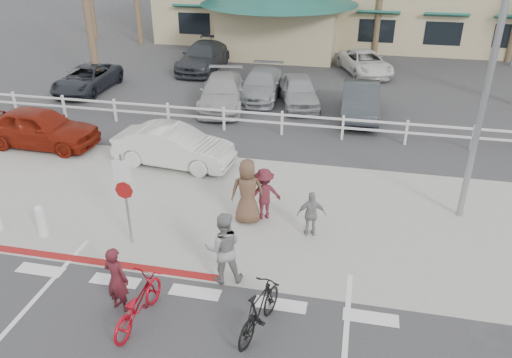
% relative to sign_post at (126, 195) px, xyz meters
% --- Properties ---
extents(ground, '(140.00, 140.00, 0.00)m').
position_rel_sign_post_xyz_m(ground, '(2.30, -2.20, -1.45)').
color(ground, '#333335').
extents(sidewalk_plaza, '(22.00, 7.00, 0.01)m').
position_rel_sign_post_xyz_m(sidewalk_plaza, '(2.30, 2.30, -1.44)').
color(sidewalk_plaza, gray).
rests_on(sidewalk_plaza, ground).
extents(cross_street, '(40.00, 5.00, 0.01)m').
position_rel_sign_post_xyz_m(cross_street, '(2.30, 6.30, -1.45)').
color(cross_street, '#333335').
rests_on(cross_street, ground).
extents(parking_lot, '(50.00, 16.00, 0.01)m').
position_rel_sign_post_xyz_m(parking_lot, '(2.30, 15.80, -1.45)').
color(parking_lot, '#333335').
rests_on(parking_lot, ground).
extents(curb_red, '(7.00, 0.25, 0.02)m').
position_rel_sign_post_xyz_m(curb_red, '(-0.70, -1.00, -1.44)').
color(curb_red, maroon).
rests_on(curb_red, ground).
extents(rail_fence, '(29.40, 0.16, 1.00)m').
position_rel_sign_post_xyz_m(rail_fence, '(2.80, 8.30, -0.95)').
color(rail_fence, silver).
rests_on(rail_fence, ground).
extents(sign_post, '(0.50, 0.10, 2.90)m').
position_rel_sign_post_xyz_m(sign_post, '(0.00, 0.00, 0.00)').
color(sign_post, gray).
rests_on(sign_post, ground).
extents(bollard_0, '(0.26, 0.26, 0.95)m').
position_rel_sign_post_xyz_m(bollard_0, '(-2.50, -0.20, -0.97)').
color(bollard_0, silver).
rests_on(bollard_0, ground).
extents(streetlight_0, '(0.60, 2.00, 9.00)m').
position_rel_sign_post_xyz_m(streetlight_0, '(8.80, 3.30, 3.05)').
color(streetlight_0, gray).
rests_on(streetlight_0, ground).
extents(bike_red, '(0.85, 1.97, 1.00)m').
position_rel_sign_post_xyz_m(bike_red, '(1.43, -2.73, -0.95)').
color(bike_red, '#9F0816').
rests_on(bike_red, ground).
extents(rider_red, '(0.66, 0.52, 1.61)m').
position_rel_sign_post_xyz_m(rider_red, '(0.84, -2.43, -0.64)').
color(rider_red, '#4D161D').
rests_on(rider_red, ground).
extents(bike_black, '(0.98, 1.91, 1.10)m').
position_rel_sign_post_xyz_m(bike_black, '(4.00, -2.45, -0.90)').
color(bike_black, black).
rests_on(bike_black, ground).
extents(rider_black, '(1.05, 0.93, 1.83)m').
position_rel_sign_post_xyz_m(rider_black, '(2.84, -0.98, -0.54)').
color(rider_black, gray).
rests_on(rider_black, ground).
extents(pedestrian_a, '(1.16, 0.95, 1.56)m').
position_rel_sign_post_xyz_m(pedestrian_a, '(3.22, 1.98, -0.67)').
color(pedestrian_a, '#551A25').
rests_on(pedestrian_a, ground).
extents(pedestrian_child, '(0.83, 0.47, 1.33)m').
position_rel_sign_post_xyz_m(pedestrian_child, '(4.64, 1.36, -0.79)').
color(pedestrian_child, gray).
rests_on(pedestrian_child, ground).
extents(pedestrian_b, '(1.05, 0.80, 1.93)m').
position_rel_sign_post_xyz_m(pedestrian_b, '(2.81, 1.69, -0.49)').
color(pedestrian_b, brown).
rests_on(pedestrian_b, ground).
extents(car_white_sedan, '(4.34, 1.88, 1.39)m').
position_rel_sign_post_xyz_m(car_white_sedan, '(-0.55, 4.81, -0.76)').
color(car_white_sedan, silver).
rests_on(car_white_sedan, ground).
extents(car_red_compact, '(4.48, 1.91, 1.51)m').
position_rel_sign_post_xyz_m(car_red_compact, '(-6.05, 5.30, -0.70)').
color(car_red_compact, maroon).
rests_on(car_red_compact, ground).
extents(lot_car_0, '(2.07, 4.48, 1.24)m').
position_rel_sign_post_xyz_m(lot_car_0, '(-7.82, 12.02, -0.83)').
color(lot_car_0, '#21242C').
rests_on(lot_car_0, ground).
extents(lot_car_1, '(2.75, 5.04, 1.38)m').
position_rel_sign_post_xyz_m(lot_car_1, '(-0.55, 11.13, -0.76)').
color(lot_car_1, '#A2A2A2').
rests_on(lot_car_1, ground).
extents(lot_car_2, '(2.60, 4.29, 1.36)m').
position_rel_sign_post_xyz_m(lot_car_2, '(2.88, 12.04, -0.77)').
color(lot_car_2, '#95969A').
rests_on(lot_car_2, ground).
extents(lot_car_3, '(1.65, 4.46, 1.46)m').
position_rel_sign_post_xyz_m(lot_car_3, '(5.68, 11.06, -0.72)').
color(lot_car_3, '#2E3439').
rests_on(lot_car_3, ground).
extents(lot_car_4, '(2.15, 5.19, 1.50)m').
position_rel_sign_post_xyz_m(lot_car_4, '(-3.33, 17.10, -0.70)').
color(lot_car_4, '#2B2F35').
rests_on(lot_car_4, ground).
extents(lot_car_5, '(3.53, 4.89, 1.24)m').
position_rel_sign_post_xyz_m(lot_car_5, '(5.78, 18.17, -0.83)').
color(lot_car_5, silver).
rests_on(lot_car_5, ground).
extents(lot_car_6, '(1.94, 4.54, 1.31)m').
position_rel_sign_post_xyz_m(lot_car_6, '(0.94, 12.79, -0.80)').
color(lot_car_6, gray).
rests_on(lot_car_6, ground).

